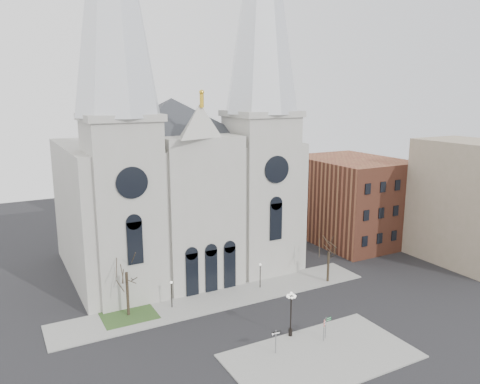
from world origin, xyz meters
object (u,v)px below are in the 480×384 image
globe_lamp (291,308)px  stop_sign (324,325)px  one_way_sign (276,338)px  street_name_sign (326,326)px

globe_lamp → stop_sign: bearing=-46.6°
stop_sign → one_way_sign: 5.51m
one_way_sign → street_name_sign: (6.11, 0.00, -0.27)m
globe_lamp → one_way_sign: bearing=-146.4°
one_way_sign → street_name_sign: one_way_sign is taller
stop_sign → street_name_sign: (0.62, 0.39, -0.37)m
one_way_sign → street_name_sign: bearing=4.7°
stop_sign → globe_lamp: globe_lamp is taller
one_way_sign → globe_lamp: bearing=38.3°
stop_sign → one_way_sign: one_way_sign is taller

